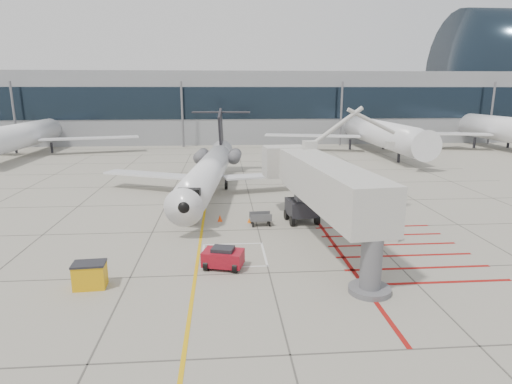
{
  "coord_description": "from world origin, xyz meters",
  "views": [
    {
      "loc": [
        -2.56,
        -27.11,
        10.43
      ],
      "look_at": [
        0.0,
        6.0,
        2.5
      ],
      "focal_mm": 30.0,
      "sensor_mm": 36.0,
      "label": 1
    }
  ],
  "objects": [
    {
      "name": "baggage_cart",
      "position": [
        0.29,
        5.1,
        0.53
      ],
      "size": [
        1.73,
        1.15,
        1.06
      ],
      "primitive_type": null,
      "rotation": [
        0.0,
        0.0,
        0.05
      ],
      "color": "#4F5054",
      "rests_on": "ground_plane"
    },
    {
      "name": "terminal_building",
      "position": [
        10.0,
        70.0,
        7.0
      ],
      "size": [
        180.0,
        28.0,
        14.0
      ],
      "primitive_type": "cube",
      "color": "gray",
      "rests_on": "ground_plane"
    },
    {
      "name": "bg_aircraft_d",
      "position": [
        46.93,
        46.0,
        6.56
      ],
      "size": [
        39.36,
        43.74,
        13.12
      ],
      "primitive_type": null,
      "color": "silver",
      "rests_on": "ground_plane"
    },
    {
      "name": "cone_nose",
      "position": [
        -2.92,
        6.4,
        0.27
      ],
      "size": [
        0.39,
        0.39,
        0.54
      ],
      "primitive_type": "cone",
      "color": "#F1460C",
      "rests_on": "ground_plane"
    },
    {
      "name": "bg_aircraft_b",
      "position": [
        -34.66,
        46.0,
        5.88
      ],
      "size": [
        35.27,
        39.19,
        11.76
      ],
      "primitive_type": null,
      "color": "silver",
      "rests_on": "ground_plane"
    },
    {
      "name": "jet_bridge",
      "position": [
        4.33,
        -0.3,
        3.85
      ],
      "size": [
        11.13,
        20.13,
        7.71
      ],
      "primitive_type": null,
      "rotation": [
        0.0,
        0.0,
        0.11
      ],
      "color": "beige",
      "rests_on": "ground_plane"
    },
    {
      "name": "ground_power_unit",
      "position": [
        8.44,
        0.98,
        0.88
      ],
      "size": [
        2.25,
        1.34,
        1.76
      ],
      "primitive_type": null,
      "rotation": [
        0.0,
        0.0,
        0.02
      ],
      "color": "silver",
      "rests_on": "ground_plane"
    },
    {
      "name": "spill_bin",
      "position": [
        -9.86,
        -5.12,
        0.72
      ],
      "size": [
        1.73,
        1.22,
        1.44
      ],
      "primitive_type": null,
      "rotation": [
        0.0,
        0.0,
        0.07
      ],
      "color": "#DA9E0C",
      "rests_on": "ground_plane"
    },
    {
      "name": "pushback_tug",
      "position": [
        -2.68,
        -3.02,
        0.69
      ],
      "size": [
        2.66,
        2.04,
        1.38
      ],
      "primitive_type": null,
      "rotation": [
        0.0,
        0.0,
        -0.27
      ],
      "color": "maroon",
      "rests_on": "ground_plane"
    },
    {
      "name": "cone_side",
      "position": [
        -0.53,
        5.88,
        0.24
      ],
      "size": [
        0.35,
        0.35,
        0.49
      ],
      "primitive_type": "cone",
      "color": "orange",
      "rests_on": "ground_plane"
    },
    {
      "name": "regional_jet",
      "position": [
        -4.29,
        12.91,
        4.0
      ],
      "size": [
        27.15,
        32.79,
        8.0
      ],
      "primitive_type": null,
      "rotation": [
        0.0,
        0.0,
        -0.1
      ],
      "color": "white",
      "rests_on": "ground_plane"
    },
    {
      "name": "terminal_glass_band",
      "position": [
        10.0,
        55.95,
        8.0
      ],
      "size": [
        180.0,
        0.1,
        6.0
      ],
      "primitive_type": "cube",
      "color": "black",
      "rests_on": "ground_plane"
    },
    {
      "name": "bg_aircraft_c",
      "position": [
        23.3,
        46.0,
        6.16
      ],
      "size": [
        36.99,
        41.1,
        12.33
      ],
      "primitive_type": null,
      "color": "silver",
      "rests_on": "ground_plane"
    },
    {
      "name": "ground_plane",
      "position": [
        0.0,
        0.0,
        0.0
      ],
      "size": [
        260.0,
        260.0,
        0.0
      ],
      "primitive_type": "plane",
      "color": "gray",
      "rests_on": "ground"
    }
  ]
}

